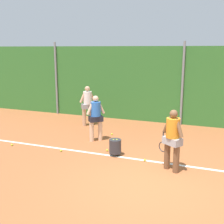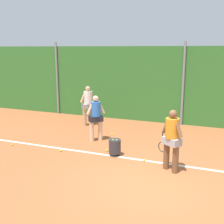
{
  "view_description": "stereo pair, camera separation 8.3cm",
  "coord_description": "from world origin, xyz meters",
  "px_view_note": "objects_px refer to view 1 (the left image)",
  "views": [
    {
      "loc": [
        1.4,
        -6.16,
        3.14
      ],
      "look_at": [
        -1.89,
        2.57,
        1.06
      ],
      "focal_mm": 45.65,
      "sensor_mm": 36.0,
      "label": 1
    },
    {
      "loc": [
        1.48,
        -6.13,
        3.14
      ],
      "look_at": [
        -1.89,
        2.57,
        1.06
      ],
      "focal_mm": 45.65,
      "sensor_mm": 36.0,
      "label": 2
    }
  ],
  "objects_px": {
    "tennis_ball_2": "(112,134)",
    "tennis_ball_4": "(107,150)",
    "player_foreground_near": "(172,137)",
    "tennis_ball_5": "(61,151)",
    "player_midcourt": "(96,116)",
    "player_backcourt_far": "(88,104)",
    "tennis_ball_0": "(12,145)",
    "ball_hopper": "(115,146)",
    "tennis_ball_9": "(145,160)"
  },
  "relations": [
    {
      "from": "tennis_ball_4",
      "to": "ball_hopper",
      "type": "bearing_deg",
      "value": -34.47
    },
    {
      "from": "tennis_ball_4",
      "to": "player_backcourt_far",
      "type": "bearing_deg",
      "value": 126.18
    },
    {
      "from": "tennis_ball_0",
      "to": "ball_hopper",
      "type": "bearing_deg",
      "value": 6.45
    },
    {
      "from": "player_midcourt",
      "to": "tennis_ball_9",
      "type": "distance_m",
      "value": 2.53
    },
    {
      "from": "player_midcourt",
      "to": "tennis_ball_0",
      "type": "height_order",
      "value": "player_midcourt"
    },
    {
      "from": "player_foreground_near",
      "to": "tennis_ball_9",
      "type": "bearing_deg",
      "value": 9.72
    },
    {
      "from": "player_midcourt",
      "to": "tennis_ball_2",
      "type": "distance_m",
      "value": 1.22
    },
    {
      "from": "ball_hopper",
      "to": "tennis_ball_0",
      "type": "height_order",
      "value": "ball_hopper"
    },
    {
      "from": "tennis_ball_9",
      "to": "tennis_ball_5",
      "type": "bearing_deg",
      "value": -176.18
    },
    {
      "from": "tennis_ball_9",
      "to": "tennis_ball_4",
      "type": "bearing_deg",
      "value": 164.29
    },
    {
      "from": "player_foreground_near",
      "to": "tennis_ball_5",
      "type": "xyz_separation_m",
      "value": [
        -3.44,
        0.18,
        -0.88
      ]
    },
    {
      "from": "ball_hopper",
      "to": "tennis_ball_5",
      "type": "xyz_separation_m",
      "value": [
        -1.69,
        -0.3,
        -0.26
      ]
    },
    {
      "from": "tennis_ball_0",
      "to": "tennis_ball_9",
      "type": "height_order",
      "value": "same"
    },
    {
      "from": "player_midcourt",
      "to": "player_foreground_near",
      "type": "bearing_deg",
      "value": -71.13
    },
    {
      "from": "tennis_ball_0",
      "to": "tennis_ball_2",
      "type": "bearing_deg",
      "value": 40.79
    },
    {
      "from": "player_foreground_near",
      "to": "ball_hopper",
      "type": "xyz_separation_m",
      "value": [
        -1.75,
        0.48,
        -0.62
      ]
    },
    {
      "from": "player_midcourt",
      "to": "tennis_ball_9",
      "type": "relative_size",
      "value": 24.11
    },
    {
      "from": "player_foreground_near",
      "to": "tennis_ball_5",
      "type": "height_order",
      "value": "player_foreground_near"
    },
    {
      "from": "tennis_ball_0",
      "to": "player_foreground_near",
      "type": "bearing_deg",
      "value": -0.93
    },
    {
      "from": "tennis_ball_2",
      "to": "tennis_ball_5",
      "type": "distance_m",
      "value": 2.37
    },
    {
      "from": "player_midcourt",
      "to": "tennis_ball_5",
      "type": "relative_size",
      "value": 24.11
    },
    {
      "from": "player_backcourt_far",
      "to": "player_foreground_near",
      "type": "bearing_deg",
      "value": -83.73
    },
    {
      "from": "tennis_ball_5",
      "to": "tennis_ball_4",
      "type": "bearing_deg",
      "value": 22.09
    },
    {
      "from": "player_foreground_near",
      "to": "player_backcourt_far",
      "type": "height_order",
      "value": "player_backcourt_far"
    },
    {
      "from": "player_foreground_near",
      "to": "tennis_ball_2",
      "type": "height_order",
      "value": "player_foreground_near"
    },
    {
      "from": "player_foreground_near",
      "to": "player_backcourt_far",
      "type": "bearing_deg",
      "value": -5.81
    },
    {
      "from": "ball_hopper",
      "to": "tennis_ball_4",
      "type": "distance_m",
      "value": 0.5
    },
    {
      "from": "player_midcourt",
      "to": "player_backcourt_far",
      "type": "relative_size",
      "value": 0.96
    },
    {
      "from": "tennis_ball_5",
      "to": "player_midcourt",
      "type": "bearing_deg",
      "value": 67.27
    },
    {
      "from": "player_foreground_near",
      "to": "tennis_ball_9",
      "type": "relative_size",
      "value": 24.78
    },
    {
      "from": "player_foreground_near",
      "to": "player_backcourt_far",
      "type": "xyz_separation_m",
      "value": [
        -3.99,
        3.3,
        0.01
      ]
    },
    {
      "from": "tennis_ball_5",
      "to": "tennis_ball_9",
      "type": "xyz_separation_m",
      "value": [
        2.63,
        0.18,
        0.0
      ]
    },
    {
      "from": "tennis_ball_0",
      "to": "tennis_ball_4",
      "type": "bearing_deg",
      "value": 11.51
    },
    {
      "from": "player_midcourt",
      "to": "tennis_ball_0",
      "type": "xyz_separation_m",
      "value": [
        -2.38,
        -1.48,
        -0.86
      ]
    },
    {
      "from": "player_backcourt_far",
      "to": "tennis_ball_5",
      "type": "height_order",
      "value": "player_backcourt_far"
    },
    {
      "from": "tennis_ball_2",
      "to": "tennis_ball_4",
      "type": "distance_m",
      "value": 1.73
    },
    {
      "from": "player_foreground_near",
      "to": "tennis_ball_2",
      "type": "xyz_separation_m",
      "value": [
        -2.57,
        2.39,
        -0.88
      ]
    },
    {
      "from": "player_foreground_near",
      "to": "tennis_ball_0",
      "type": "distance_m",
      "value": 5.31
    },
    {
      "from": "player_backcourt_far",
      "to": "tennis_ball_9",
      "type": "distance_m",
      "value": 4.43
    },
    {
      "from": "player_midcourt",
      "to": "tennis_ball_4",
      "type": "distance_m",
      "value": 1.42
    },
    {
      "from": "player_foreground_near",
      "to": "player_backcourt_far",
      "type": "distance_m",
      "value": 5.18
    },
    {
      "from": "player_foreground_near",
      "to": "ball_hopper",
      "type": "bearing_deg",
      "value": 18.46
    },
    {
      "from": "player_backcourt_far",
      "to": "tennis_ball_0",
      "type": "bearing_deg",
      "value": -155.33
    },
    {
      "from": "tennis_ball_5",
      "to": "ball_hopper",
      "type": "bearing_deg",
      "value": 9.98
    },
    {
      "from": "ball_hopper",
      "to": "tennis_ball_0",
      "type": "relative_size",
      "value": 7.78
    },
    {
      "from": "player_midcourt",
      "to": "player_backcourt_far",
      "type": "height_order",
      "value": "player_backcourt_far"
    },
    {
      "from": "player_backcourt_far",
      "to": "tennis_ball_4",
      "type": "xyz_separation_m",
      "value": [
        1.89,
        -2.58,
        -0.9
      ]
    },
    {
      "from": "tennis_ball_0",
      "to": "player_midcourt",
      "type": "bearing_deg",
      "value": 31.91
    },
    {
      "from": "ball_hopper",
      "to": "tennis_ball_0",
      "type": "bearing_deg",
      "value": -173.55
    },
    {
      "from": "tennis_ball_2",
      "to": "tennis_ball_9",
      "type": "relative_size",
      "value": 1.0
    }
  ]
}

